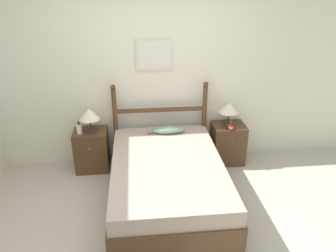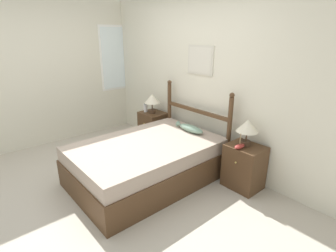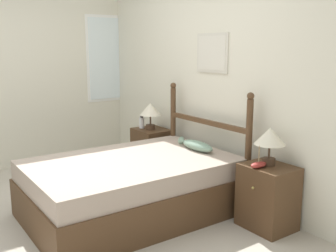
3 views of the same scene
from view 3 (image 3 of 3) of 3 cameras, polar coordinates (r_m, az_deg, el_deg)
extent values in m
plane|color=#B7AD9E|center=(3.92, -14.45, -13.56)|extent=(16.00, 16.00, 0.00)
cube|color=beige|center=(4.46, 6.05, 6.79)|extent=(6.40, 0.06, 2.55)
cube|color=beige|center=(4.36, 6.45, 10.49)|extent=(0.50, 0.02, 0.42)
cube|color=beige|center=(4.35, 6.33, 10.49)|extent=(0.44, 0.01, 0.36)
cube|color=beige|center=(5.63, -22.88, 6.90)|extent=(0.06, 6.40, 2.55)
cube|color=white|center=(6.12, -8.14, 9.66)|extent=(0.01, 0.83, 1.28)
cube|color=white|center=(6.11, -8.10, 9.66)|extent=(0.01, 0.75, 1.20)
cube|color=#4C331E|center=(3.96, -5.29, -10.06)|extent=(1.32, 1.98, 0.37)
cube|color=tan|center=(3.87, -5.37, -6.23)|extent=(1.28, 1.94, 0.19)
cylinder|color=#4C331E|center=(4.85, 0.75, -1.20)|extent=(0.06, 0.06, 1.14)
sphere|color=#4C331E|center=(4.75, 0.76, 5.89)|extent=(0.07, 0.07, 0.07)
cylinder|color=#4C331E|center=(3.93, 11.54, -4.45)|extent=(0.06, 0.06, 1.14)
sphere|color=#4C331E|center=(3.81, 11.90, 4.28)|extent=(0.07, 0.07, 0.07)
cube|color=#4C331E|center=(4.31, 5.63, 0.57)|extent=(1.26, 0.05, 0.05)
cube|color=#4C331E|center=(5.14, -2.40, -3.65)|extent=(0.46, 0.38, 0.59)
sphere|color=tan|center=(5.01, -4.35, -2.56)|extent=(0.02, 0.02, 0.02)
cube|color=#4C331E|center=(3.73, 14.28, -9.95)|extent=(0.46, 0.38, 0.59)
sphere|color=tan|center=(3.54, 12.22, -8.77)|extent=(0.02, 0.02, 0.02)
cylinder|color=#422D1E|center=(5.04, -2.56, -0.17)|extent=(0.12, 0.12, 0.06)
cylinder|color=#422D1E|center=(5.02, -2.57, 0.90)|extent=(0.02, 0.02, 0.13)
cone|color=beige|center=(5.00, -2.58, 2.47)|extent=(0.28, 0.28, 0.15)
cylinder|color=#422D1E|center=(3.65, 14.39, -5.03)|extent=(0.12, 0.12, 0.06)
cylinder|color=#422D1E|center=(3.62, 14.46, -3.58)|extent=(0.02, 0.02, 0.13)
cone|color=beige|center=(3.59, 14.57, -1.43)|extent=(0.28, 0.28, 0.15)
cylinder|color=white|center=(5.13, -3.82, 0.45)|extent=(0.07, 0.07, 0.14)
sphere|color=#333338|center=(5.12, -3.83, 1.41)|extent=(0.04, 0.04, 0.04)
ellipsoid|color=maroon|center=(3.55, 13.00, -5.51)|extent=(0.08, 0.18, 0.05)
cylinder|color=#997F56|center=(3.52, 13.07, -3.96)|extent=(0.01, 0.01, 0.15)
ellipsoid|color=gray|center=(4.16, 4.30, -2.87)|extent=(0.46, 0.15, 0.10)
cone|color=gray|center=(4.36, 2.17, -2.20)|extent=(0.06, 0.09, 0.09)
camera|label=1|loc=(3.93, -60.17, 18.97)|focal=35.00mm
camera|label=2|loc=(0.66, -47.34, 37.30)|focal=28.00mm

